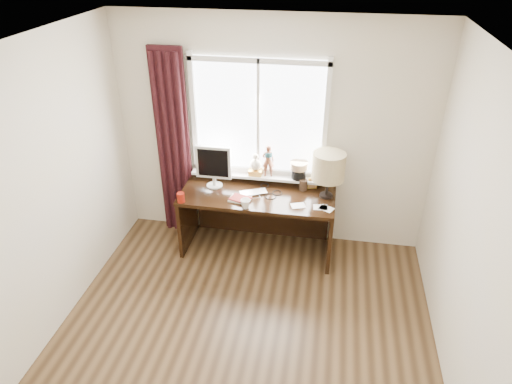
% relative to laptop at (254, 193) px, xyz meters
% --- Properties ---
extents(floor, '(3.50, 4.00, 0.00)m').
position_rel_laptop_xyz_m(floor, '(0.15, -1.64, -0.76)').
color(floor, brown).
rests_on(floor, ground).
extents(ceiling, '(3.50, 4.00, 0.00)m').
position_rel_laptop_xyz_m(ceiling, '(0.15, -1.64, 1.84)').
color(ceiling, white).
rests_on(ceiling, wall_back).
extents(wall_back, '(3.50, 0.00, 2.60)m').
position_rel_laptop_xyz_m(wall_back, '(0.15, 0.36, 0.54)').
color(wall_back, beige).
rests_on(wall_back, ground).
extents(wall_left, '(0.00, 4.00, 2.60)m').
position_rel_laptop_xyz_m(wall_left, '(-1.60, -1.64, 0.54)').
color(wall_left, beige).
rests_on(wall_left, ground).
extents(wall_right, '(0.00, 4.00, 2.60)m').
position_rel_laptop_xyz_m(wall_right, '(1.90, -1.64, 0.54)').
color(wall_right, beige).
rests_on(wall_right, ground).
extents(laptop, '(0.35, 0.30, 0.02)m').
position_rel_laptop_xyz_m(laptop, '(0.00, 0.00, 0.00)').
color(laptop, silver).
rests_on(laptop, desk).
extents(mug, '(0.14, 0.14, 0.11)m').
position_rel_laptop_xyz_m(mug, '(-0.03, -0.31, 0.04)').
color(mug, white).
rests_on(mug, desk).
extents(red_cup, '(0.08, 0.08, 0.11)m').
position_rel_laptop_xyz_m(red_cup, '(-0.73, -0.31, 0.04)').
color(red_cup, maroon).
rests_on(red_cup, desk).
extents(window, '(1.52, 0.20, 1.40)m').
position_rel_laptop_xyz_m(window, '(0.01, 0.31, 0.55)').
color(window, white).
rests_on(window, ground).
extents(curtain, '(0.38, 0.09, 2.25)m').
position_rel_laptop_xyz_m(curtain, '(-0.99, 0.27, 0.35)').
color(curtain, black).
rests_on(curtain, floor).
extents(desk, '(1.70, 0.70, 0.75)m').
position_rel_laptop_xyz_m(desk, '(0.05, 0.09, -0.26)').
color(desk, black).
rests_on(desk, floor).
extents(monitor, '(0.40, 0.18, 0.49)m').
position_rel_laptop_xyz_m(monitor, '(-0.47, 0.09, 0.27)').
color(monitor, beige).
rests_on(monitor, desk).
extents(notebook_stack, '(0.25, 0.21, 0.03)m').
position_rel_laptop_xyz_m(notebook_stack, '(-0.12, -0.17, 0.00)').
color(notebook_stack, beige).
rests_on(notebook_stack, desk).
extents(brush_holder, '(0.09, 0.09, 0.25)m').
position_rel_laptop_xyz_m(brush_holder, '(0.53, 0.18, 0.05)').
color(brush_holder, black).
rests_on(brush_holder, desk).
extents(icon_frame, '(0.10, 0.04, 0.13)m').
position_rel_laptop_xyz_m(icon_frame, '(0.63, 0.23, 0.05)').
color(icon_frame, gold).
rests_on(icon_frame, desk).
extents(table_lamp, '(0.35, 0.35, 0.52)m').
position_rel_laptop_xyz_m(table_lamp, '(0.79, 0.07, 0.35)').
color(table_lamp, black).
rests_on(table_lamp, desk).
extents(loose_papers, '(0.48, 0.17, 0.00)m').
position_rel_laptop_xyz_m(loose_papers, '(0.69, -0.17, -0.01)').
color(loose_papers, white).
rests_on(loose_papers, desk).
extents(desk_cables, '(0.29, 0.38, 0.01)m').
position_rel_laptop_xyz_m(desk_cables, '(0.19, 0.05, -0.01)').
color(desk_cables, black).
rests_on(desk_cables, desk).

